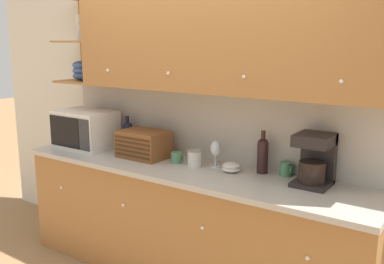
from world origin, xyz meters
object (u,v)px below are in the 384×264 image
mug_blue_second (176,158)px  bowl_stack_on_counter (231,167)px  storage_canister (194,158)px  wine_bottle (263,154)px  bread_box (144,144)px  coffee_maker (315,159)px  mug (286,169)px  wine_glass (215,149)px  second_wine_bottle (128,134)px  microwave (85,129)px

mug_blue_second → bowl_stack_on_counter: bearing=4.2°
storage_canister → wine_bottle: size_ratio=0.40×
storage_canister → bread_box: bearing=-177.4°
mug_blue_second → bread_box: bearing=-176.5°
coffee_maker → storage_canister: bearing=-174.2°
mug → storage_canister: bearing=-165.8°
storage_canister → bowl_stack_on_counter: storage_canister is taller
wine_glass → coffee_maker: (0.76, 0.02, 0.04)m
second_wine_bottle → mug_blue_second: bearing=-10.6°
storage_canister → coffee_maker: coffee_maker is taller
mug_blue_second → storage_canister: storage_canister is taller
second_wine_bottle → wine_glass: bearing=-2.7°
storage_canister → bowl_stack_on_counter: size_ratio=0.89×
mug_blue_second → storage_canister: (0.17, 0.00, 0.02)m
microwave → second_wine_bottle: size_ratio=1.79×
microwave → second_wine_bottle: 0.40m
microwave → storage_canister: 1.17m
bowl_stack_on_counter → mug: (0.37, 0.14, 0.02)m
wine_bottle → mug: bearing=10.8°
bread_box → bowl_stack_on_counter: bread_box is taller
mug → coffee_maker: (0.23, -0.08, 0.13)m
wine_glass → microwave: bearing=-174.3°
microwave → bread_box: bearing=3.1°
storage_canister → bowl_stack_on_counter: 0.31m
mug → second_wine_bottle: bearing=-177.8°
mug_blue_second → coffee_maker: bearing=5.0°
second_wine_bottle → mug_blue_second: second_wine_bottle is taller
bread_box → wine_glass: bearing=8.3°
wine_glass → wine_bottle: (0.36, 0.07, 0.00)m
bread_box → mug_blue_second: (0.33, 0.02, -0.07)m
second_wine_bottle → wine_bottle: 1.31m
mug_blue_second → bowl_stack_on_counter: size_ratio=0.68×
microwave → bowl_stack_on_counter: (1.47, 0.09, -0.14)m
wine_bottle → mug: (0.17, 0.03, -0.09)m
microwave → second_wine_bottle: bearing=25.8°
mug → microwave: bearing=-172.9°
wine_glass → wine_bottle: 0.37m
second_wine_bottle → storage_canister: size_ratio=2.42×
bowl_stack_on_counter → mug: mug is taller
bowl_stack_on_counter → mug: size_ratio=1.40×
wine_glass → mug: (0.54, 0.10, -0.09)m
microwave → wine_glass: size_ratio=2.61×
microwave → bread_box: size_ratio=1.35×
microwave → coffee_maker: (2.07, 0.15, 0.01)m
bread_box → wine_bottle: (1.00, 0.16, 0.03)m
second_wine_bottle → mug_blue_second: 0.65m
storage_canister → wine_glass: (0.15, 0.07, 0.08)m
bread_box → storage_canister: 0.50m
microwave → storage_canister: (1.17, 0.06, -0.11)m
second_wine_bottle → wine_glass: second_wine_bottle is taller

